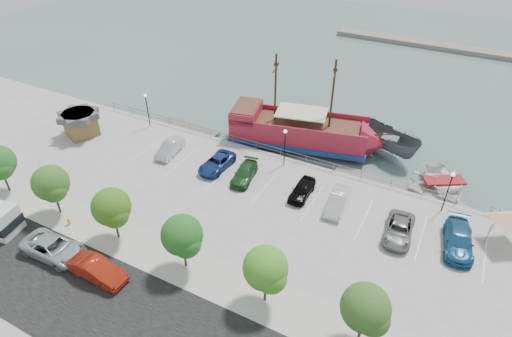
% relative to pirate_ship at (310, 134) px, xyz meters
% --- Properties ---
extents(ground, '(160.00, 160.00, 0.00)m').
position_rel_pirate_ship_xyz_m(ground, '(-0.56, -12.40, -1.92)').
color(ground, '#48605D').
extents(street, '(100.00, 8.00, 0.04)m').
position_rel_pirate_ship_xyz_m(street, '(-0.56, -28.40, -0.91)').
color(street, black).
rests_on(street, land_slab).
extents(sidewalk, '(100.00, 4.00, 0.05)m').
position_rel_pirate_ship_xyz_m(sidewalk, '(-0.56, -22.40, -0.91)').
color(sidewalk, '#B1AEA5').
rests_on(sidewalk, land_slab).
extents(seawall_railing, '(50.00, 0.06, 1.00)m').
position_rel_pirate_ship_xyz_m(seawall_railing, '(-0.56, -4.60, -0.39)').
color(seawall_railing, slate).
rests_on(seawall_railing, land_slab).
extents(far_shore, '(40.00, 3.00, 0.80)m').
position_rel_pirate_ship_xyz_m(far_shore, '(9.44, 42.60, -1.52)').
color(far_shore, gray).
rests_on(far_shore, ground).
extents(pirate_ship, '(18.51, 8.68, 11.47)m').
position_rel_pirate_ship_xyz_m(pirate_ship, '(0.00, 0.00, 0.00)').
color(pirate_ship, maroon).
rests_on(pirate_ship, ground).
extents(patrol_boat, '(8.39, 6.19, 3.05)m').
position_rel_pirate_ship_xyz_m(patrol_boat, '(8.46, 2.87, -0.39)').
color(patrol_boat, '#44494C').
rests_on(patrol_boat, ground).
extents(speedboat, '(7.50, 8.16, 1.38)m').
position_rel_pirate_ship_xyz_m(speedboat, '(15.00, -1.05, -1.23)').
color(speedboat, white).
rests_on(speedboat, ground).
extents(dock_west, '(8.01, 2.95, 0.45)m').
position_rel_pirate_ship_xyz_m(dock_west, '(-14.72, -3.20, -1.70)').
color(dock_west, '#68645A').
rests_on(dock_west, ground).
extents(dock_mid, '(7.39, 2.30, 0.42)m').
position_rel_pirate_ship_xyz_m(dock_mid, '(8.06, -3.20, -1.71)').
color(dock_mid, slate).
rests_on(dock_mid, ground).
extents(dock_east, '(6.68, 4.29, 0.37)m').
position_rel_pirate_ship_xyz_m(dock_east, '(15.30, -3.20, -1.74)').
color(dock_east, gray).
rests_on(dock_east, ground).
extents(shed, '(4.61, 4.61, 2.92)m').
position_rel_pirate_ship_xyz_m(shed, '(-24.34, -11.15, 0.63)').
color(shed, brown).
rests_on(shed, land_slab).
extents(street_van, '(5.76, 2.85, 1.57)m').
position_rel_pirate_ship_xyz_m(street_van, '(-11.73, -26.34, -0.14)').
color(street_van, '#A8B0B7').
rests_on(street_van, street).
extents(street_sedan, '(4.90, 1.74, 1.61)m').
position_rel_pirate_ship_xyz_m(street_sedan, '(-6.89, -26.43, -0.12)').
color(street_sedan, '#9F1F0F').
rests_on(street_sedan, street).
extents(fire_hydrant, '(0.25, 0.25, 0.73)m').
position_rel_pirate_ship_xyz_m(fire_hydrant, '(-13.54, -23.20, -0.52)').
color(fire_hydrant, '#EF9905').
rests_on(fire_hydrant, sidewalk).
extents(lamp_post_left, '(0.36, 0.36, 4.28)m').
position_rel_pirate_ship_xyz_m(lamp_post_left, '(-18.56, -5.90, 2.02)').
color(lamp_post_left, black).
rests_on(lamp_post_left, land_slab).
extents(lamp_post_mid, '(0.36, 0.36, 4.28)m').
position_rel_pirate_ship_xyz_m(lamp_post_mid, '(-0.56, -5.90, 2.02)').
color(lamp_post_mid, black).
rests_on(lamp_post_mid, land_slab).
extents(lamp_post_right, '(0.36, 0.36, 4.28)m').
position_rel_pirate_ship_xyz_m(lamp_post_right, '(15.44, -5.90, 2.02)').
color(lamp_post_right, black).
rests_on(lamp_post_right, land_slab).
extents(tree_b, '(3.30, 3.20, 5.00)m').
position_rel_pirate_ship_xyz_m(tree_b, '(-15.42, -22.47, 2.38)').
color(tree_b, '#473321').
rests_on(tree_b, sidewalk).
extents(tree_c, '(3.30, 3.20, 5.00)m').
position_rel_pirate_ship_xyz_m(tree_c, '(-8.42, -22.47, 2.38)').
color(tree_c, '#473321').
rests_on(tree_c, sidewalk).
extents(tree_d, '(3.30, 3.20, 5.00)m').
position_rel_pirate_ship_xyz_m(tree_d, '(-1.42, -22.47, 2.38)').
color(tree_d, '#473321').
rests_on(tree_d, sidewalk).
extents(tree_e, '(3.30, 3.20, 5.00)m').
position_rel_pirate_ship_xyz_m(tree_e, '(5.58, -22.47, 2.38)').
color(tree_e, '#473321').
rests_on(tree_e, sidewalk).
extents(tree_f, '(3.30, 3.20, 5.00)m').
position_rel_pirate_ship_xyz_m(tree_f, '(12.58, -22.47, 2.38)').
color(tree_f, '#473321').
rests_on(tree_f, sidewalk).
extents(parked_car_b, '(1.95, 4.48, 1.43)m').
position_rel_pirate_ship_xyz_m(parked_car_b, '(-12.59, -9.68, -0.20)').
color(parked_car_b, '#B2BAC9').
rests_on(parked_car_b, land_slab).
extents(parked_car_c, '(2.39, 4.91, 1.34)m').
position_rel_pirate_ship_xyz_m(parked_car_c, '(-6.52, -9.73, -0.25)').
color(parked_car_c, navy).
rests_on(parked_car_c, land_slab).
extents(parked_car_d, '(2.57, 4.80, 1.32)m').
position_rel_pirate_ship_xyz_m(parked_car_d, '(-3.08, -10.04, -0.26)').
color(parked_car_d, '#205024').
rests_on(parked_car_d, land_slab).
extents(parked_car_e, '(1.71, 4.14, 1.40)m').
position_rel_pirate_ship_xyz_m(parked_car_e, '(3.12, -9.84, -0.22)').
color(parked_car_e, black).
rests_on(parked_car_e, land_slab).
extents(parked_car_f, '(1.87, 4.67, 1.51)m').
position_rel_pirate_ship_xyz_m(parked_car_f, '(6.74, -9.96, -0.17)').
color(parked_car_f, silver).
rests_on(parked_car_f, land_slab).
extents(parked_car_g, '(2.58, 5.04, 1.36)m').
position_rel_pirate_ship_xyz_m(parked_car_g, '(12.57, -11.17, -0.24)').
color(parked_car_g, slate).
rests_on(parked_car_g, land_slab).
extents(parked_car_h, '(2.98, 5.70, 1.58)m').
position_rel_pirate_ship_xyz_m(parked_car_h, '(17.21, -10.24, -0.13)').
color(parked_car_h, '#1B527F').
rests_on(parked_car_h, land_slab).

